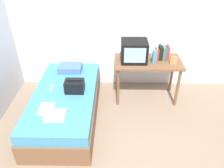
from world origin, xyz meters
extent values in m
plane|color=#84705B|center=(0.00, 0.00, 0.00)|extent=(8.00, 8.00, 0.00)
cube|color=silver|center=(0.00, 2.00, 1.30)|extent=(5.20, 0.10, 2.60)
cube|color=brown|center=(-0.84, 0.87, 0.16)|extent=(1.00, 2.00, 0.33)
cube|color=teal|center=(-0.84, 0.87, 0.42)|extent=(0.97, 1.94, 0.17)
cube|color=brown|center=(0.54, 1.45, 0.76)|extent=(1.16, 0.60, 0.04)
cylinder|color=brown|center=(0.02, 1.21, 0.37)|extent=(0.05, 0.05, 0.74)
cylinder|color=brown|center=(1.06, 1.21, 0.37)|extent=(0.05, 0.05, 0.74)
cylinder|color=brown|center=(0.02, 1.69, 0.37)|extent=(0.05, 0.05, 0.74)
cylinder|color=brown|center=(1.06, 1.69, 0.37)|extent=(0.05, 0.05, 0.74)
cube|color=black|center=(0.29, 1.46, 0.96)|extent=(0.44, 0.38, 0.36)
cube|color=#8CB2E0|center=(0.29, 1.26, 0.97)|extent=(0.35, 0.01, 0.26)
cylinder|color=#3399DB|center=(0.62, 1.37, 0.89)|extent=(0.06, 0.06, 0.23)
cube|color=gray|center=(0.68, 1.53, 0.89)|extent=(0.02, 0.13, 0.23)
cube|color=#B72D33|center=(0.71, 1.53, 0.88)|extent=(0.03, 0.15, 0.20)
cube|color=black|center=(0.74, 1.53, 0.90)|extent=(0.04, 0.14, 0.25)
cube|color=black|center=(0.78, 1.53, 0.89)|extent=(0.02, 0.13, 0.23)
cube|color=#337F47|center=(0.81, 1.53, 0.89)|extent=(0.04, 0.16, 0.24)
cube|color=#2D5699|center=(0.84, 1.53, 0.89)|extent=(0.02, 0.16, 0.22)
cube|color=#B72D33|center=(0.88, 1.53, 0.90)|extent=(0.04, 0.14, 0.25)
cube|color=#B27F4C|center=(0.95, 1.34, 0.85)|extent=(0.11, 0.02, 0.14)
cube|color=#4766AD|center=(-0.86, 1.56, 0.56)|extent=(0.42, 0.29, 0.11)
cube|color=black|center=(-0.67, 0.90, 0.60)|extent=(0.30, 0.20, 0.20)
cylinder|color=black|center=(-0.67, 0.90, 0.72)|extent=(0.24, 0.02, 0.02)
cube|color=white|center=(-1.02, 0.46, 0.51)|extent=(0.21, 0.29, 0.01)
cube|color=black|center=(-0.77, 0.29, 0.51)|extent=(0.04, 0.16, 0.02)
cube|color=#B7B7BC|center=(-1.05, 0.97, 0.51)|extent=(0.04, 0.14, 0.02)
cube|color=white|center=(-0.84, 0.28, 0.53)|extent=(0.28, 0.22, 0.06)
camera|label=1|loc=(-0.03, -2.00, 2.56)|focal=35.62mm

